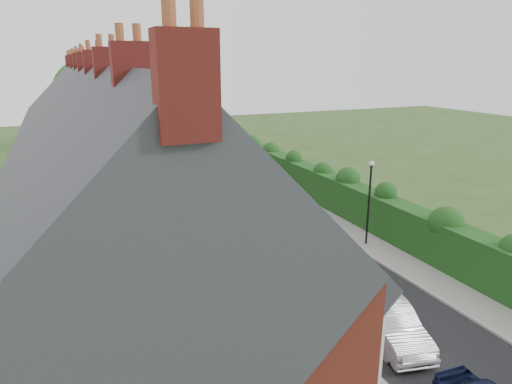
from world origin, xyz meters
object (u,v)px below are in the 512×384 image
at_px(car_white, 243,212).
at_px(horse, 257,206).
at_px(lamppost, 370,192).
at_px(horse_cart, 246,191).
at_px(car_silver_b, 284,248).
at_px(car_red, 205,184).
at_px(car_silver_a, 389,321).
at_px(car_beige, 187,168).
at_px(car_green, 203,194).
at_px(car_grey, 177,159).

xyz_separation_m(car_white, horse, (1.33, 0.63, 0.08)).
bearing_deg(lamppost, horse_cart, 112.78).
xyz_separation_m(car_silver_b, car_red, (0.04, 14.52, 0.10)).
bearing_deg(car_silver_a, car_beige, 102.61).
height_order(car_beige, horse, horse).
bearing_deg(lamppost, horse, 118.48).
bearing_deg(car_green, lamppost, -75.54).
bearing_deg(car_grey, car_white, -87.20).
distance_m(car_green, car_beige, 8.87).
bearing_deg(lamppost, car_white, 128.52).
height_order(car_white, car_red, car_red).
relative_size(lamppost, car_white, 1.01).
relative_size(car_white, horse, 2.63).
relative_size(car_white, car_beige, 0.98).
bearing_deg(car_white, lamppost, -60.61).
bearing_deg(car_grey, horse, -83.10).
xyz_separation_m(lamppost, car_white, (-5.25, 6.60, -2.55)).
bearing_deg(horse_cart, lamppost, -67.22).
distance_m(car_red, horse_cart, 5.50).
height_order(lamppost, car_silver_a, lamppost).
relative_size(lamppost, car_red, 1.05).
bearing_deg(car_beige, horse, -77.43).
xyz_separation_m(car_beige, car_grey, (0.25, 4.72, -0.07)).
bearing_deg(horse, car_beige, -106.84).
distance_m(car_white, horse, 1.48).
bearing_deg(car_red, horse_cart, -68.56).
relative_size(car_white, car_green, 1.36).
bearing_deg(car_silver_b, car_silver_a, -78.18).
height_order(car_red, car_grey, car_red).
bearing_deg(car_silver_a, car_green, 106.03).
height_order(car_white, car_green, car_white).
xyz_separation_m(car_silver_a, car_green, (-1.37, 20.40, -0.12)).
height_order(horse, horse_cart, horse_cart).
xyz_separation_m(car_white, car_grey, (0.25, 19.12, -0.09)).
bearing_deg(horse_cart, car_red, 105.82).
height_order(lamppost, car_green, lamppost).
bearing_deg(car_white, car_grey, 80.10).
xyz_separation_m(lamppost, car_red, (-5.41, 14.60, -2.49)).
relative_size(car_green, car_grey, 0.84).
distance_m(car_red, horse, 7.52).
height_order(lamppost, car_red, lamppost).
distance_m(lamppost, car_grey, 26.33).
bearing_deg(horse, lamppost, 96.14).
relative_size(car_silver_b, car_green, 1.35).
distance_m(car_silver_b, car_white, 6.52).
bearing_deg(car_silver_b, horse_cart, 89.56).
relative_size(car_silver_b, car_red, 1.04).
height_order(car_silver_b, horse_cart, horse_cart).
bearing_deg(car_green, car_red, 54.46).
xyz_separation_m(lamppost, car_grey, (-5.00, 25.72, -2.64)).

